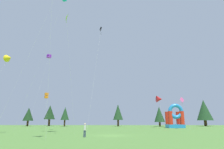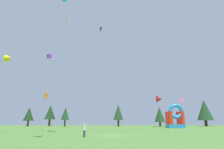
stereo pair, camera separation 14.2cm
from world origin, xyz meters
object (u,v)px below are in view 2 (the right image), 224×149
(kite_red_delta, at_px, (160,99))
(kite_yellow_delta, at_px, (9,58))
(kite_purple_box, at_px, (49,56))
(inflatable_orange_dome, at_px, (175,119))
(kite_orange_box, at_px, (46,96))
(person_midfield, at_px, (84,129))
(kite_lime_diamond, at_px, (66,18))
(kite_black_diamond, at_px, (101,30))
(kite_pink_diamond, at_px, (182,100))

(kite_red_delta, bearing_deg, kite_yellow_delta, -139.64)
(kite_yellow_delta, bearing_deg, kite_red_delta, 40.36)
(kite_purple_box, relative_size, inflatable_orange_dome, 2.74)
(kite_yellow_delta, height_order, kite_orange_box, kite_yellow_delta)
(kite_orange_box, bearing_deg, person_midfield, -50.39)
(kite_lime_diamond, bearing_deg, kite_purple_box, 115.91)
(person_midfield, bearing_deg, kite_black_diamond, -124.35)
(kite_lime_diamond, height_order, kite_pink_diamond, kite_lime_diamond)
(kite_pink_diamond, relative_size, person_midfield, 4.33)
(kite_lime_diamond, relative_size, person_midfield, 10.35)
(kite_lime_diamond, distance_m, kite_pink_diamond, 35.97)
(kite_orange_box, bearing_deg, inflatable_orange_dome, 31.82)
(kite_lime_diamond, height_order, person_midfield, kite_lime_diamond)
(kite_pink_diamond, bearing_deg, kite_red_delta, 117.79)
(kite_yellow_delta, bearing_deg, kite_lime_diamond, -19.39)
(kite_orange_box, height_order, inflatable_orange_dome, kite_orange_box)
(kite_purple_box, bearing_deg, kite_black_diamond, -1.61)
(kite_black_diamond, distance_m, inflatable_orange_dome, 32.95)
(kite_purple_box, relative_size, kite_black_diamond, 0.71)
(kite_purple_box, height_order, kite_red_delta, kite_purple_box)
(kite_black_diamond, relative_size, kite_red_delta, 2.80)
(inflatable_orange_dome, bearing_deg, person_midfield, -124.58)
(kite_lime_diamond, distance_m, kite_purple_box, 21.36)
(kite_black_diamond, relative_size, kite_orange_box, 3.48)
(kite_lime_diamond, bearing_deg, kite_orange_box, 119.70)
(kite_purple_box, height_order, person_midfield, kite_purple_box)
(kite_purple_box, bearing_deg, kite_pink_diamond, 6.55)
(kite_yellow_delta, height_order, inflatable_orange_dome, kite_yellow_delta)
(kite_purple_box, distance_m, kite_pink_diamond, 36.54)
(kite_pink_diamond, bearing_deg, kite_orange_box, -157.96)
(kite_lime_diamond, xyz_separation_m, kite_pink_diamond, (25.27, 23.19, -10.83))
(kite_orange_box, xyz_separation_m, person_midfield, (9.75, -11.79, -5.91))
(kite_lime_diamond, bearing_deg, kite_black_diamond, 77.67)
(kite_pink_diamond, distance_m, inflatable_orange_dome, 8.16)
(kite_yellow_delta, xyz_separation_m, kite_orange_box, (4.64, 6.78, -5.69))
(person_midfield, bearing_deg, kite_red_delta, -151.88)
(kite_pink_diamond, relative_size, kite_black_diamond, 0.30)
(kite_black_diamond, height_order, kite_orange_box, kite_black_diamond)
(kite_black_diamond, bearing_deg, person_midfield, -91.05)
(person_midfield, bearing_deg, kite_lime_diamond, -51.88)
(kite_pink_diamond, bearing_deg, kite_lime_diamond, -137.47)
(kite_pink_diamond, relative_size, kite_orange_box, 1.04)
(kite_purple_box, height_order, kite_yellow_delta, kite_purple_box)
(kite_yellow_delta, bearing_deg, person_midfield, -19.19)
(kite_purple_box, bearing_deg, inflatable_orange_dome, 17.20)
(kite_pink_diamond, height_order, kite_orange_box, kite_pink_diamond)
(kite_purple_box, height_order, kite_orange_box, kite_purple_box)
(kite_pink_diamond, xyz_separation_m, kite_orange_box, (-31.28, -12.66, -0.27))
(kite_yellow_delta, height_order, kite_red_delta, kite_yellow_delta)
(person_midfield, bearing_deg, kite_orange_box, -83.69)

